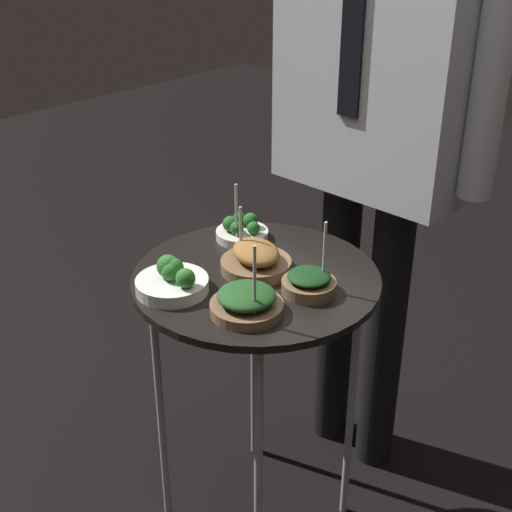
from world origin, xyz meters
TOP-DOWN VIEW (x-y plane):
  - ground_plane at (0.00, 0.00)m, footprint 8.00×8.00m
  - serving_cart at (0.00, 0.00)m, footprint 0.58×0.58m
  - bowl_roast_front_left at (-0.02, 0.02)m, footprint 0.17×0.17m
  - bowl_spinach_far_rim at (0.14, 0.02)m, footprint 0.12×0.12m
  - bowl_spinach_back_left at (0.10, -0.13)m, footprint 0.16×0.16m
  - bowl_broccoli_front_center at (-0.08, -0.18)m, footprint 0.16×0.16m
  - bowl_broccoli_front_right at (-0.16, 0.11)m, footprint 0.13×0.13m
  - waiter_figure at (0.02, 0.42)m, footprint 0.65×0.24m

SIDE VIEW (x-z plane):
  - ground_plane at x=0.00m, z-range 0.00..0.00m
  - serving_cart at x=0.00m, z-range 0.31..1.08m
  - bowl_broccoli_front_right at x=-0.16m, z-range 0.71..0.87m
  - bowl_spinach_far_rim at x=0.14m, z-range 0.71..0.87m
  - bowl_spinach_back_left at x=0.10m, z-range 0.70..0.88m
  - bowl_broccoli_front_center at x=-0.08m, z-range 0.75..0.83m
  - bowl_roast_front_left at x=-0.02m, z-range 0.72..0.87m
  - waiter_figure at x=0.02m, z-range 0.24..2.00m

